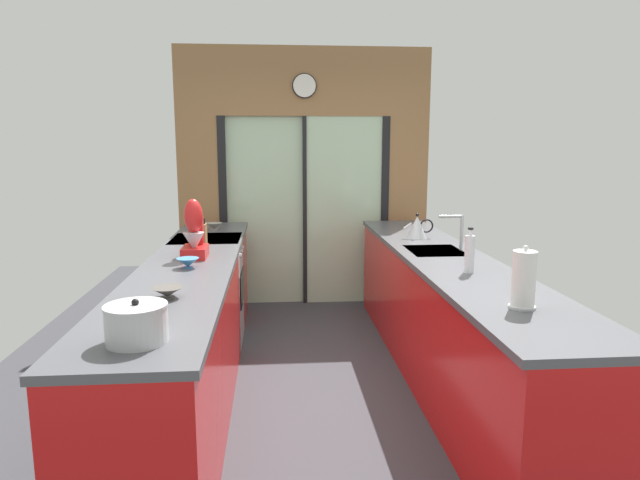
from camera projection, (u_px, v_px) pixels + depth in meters
ground_plane at (318, 367)px, 4.36m from camera, size 5.04×7.60×0.02m
back_wall_unit at (304, 162)px, 5.86m from camera, size 2.64×0.12×2.70m
left_counter_run at (189, 333)px, 3.74m from camera, size 0.62×3.80×0.92m
right_counter_run at (445, 318)px, 4.06m from camera, size 0.62×3.80×0.92m
sink_faucet at (458, 227)px, 4.21m from camera, size 0.19×0.02×0.27m
oven_range at (208, 291)px, 4.84m from camera, size 0.60×0.60×0.92m
mixing_bowl_near at (167, 292)px, 2.92m from camera, size 0.17×0.17×0.06m
mixing_bowl_mid at (188, 263)px, 3.62m from camera, size 0.15×0.15×0.07m
mixing_bowl_far at (214, 226)px, 5.22m from camera, size 0.16×0.16×0.06m
knife_block at (201, 236)px, 4.28m from camera, size 0.08×0.14×0.25m
stand_mixer at (194, 235)px, 3.93m from camera, size 0.17×0.27×0.42m
stock_pot at (136, 323)px, 2.26m from camera, size 0.26×0.26×0.18m
kettle at (417, 227)px, 4.75m from camera, size 0.26×0.17×0.22m
soap_bottle at (470, 253)px, 3.48m from camera, size 0.06×0.06×0.29m
paper_towel_roll at (524, 280)px, 2.72m from camera, size 0.13×0.13×0.32m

